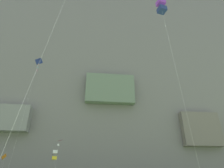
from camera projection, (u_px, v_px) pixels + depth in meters
name	position (u px, v px, depth m)	size (l,w,h in m)	color
cliff_face	(107.00, 71.00, 74.37)	(180.00, 23.53, 82.00)	slate
kite_diamond_front_field	(38.00, 64.00, 50.73)	(1.64, 5.05, 32.78)	navy
kite_box_high_center	(55.00, 155.00, 41.54)	(3.10, 5.44, 8.98)	white
kite_box_mid_left	(161.00, 6.00, 27.80)	(1.51, 1.72, 26.86)	purple
kite_diamond_upper_right	(4.00, 158.00, 41.42)	(2.58, 4.51, 8.40)	orange
kite_delta_far_right	(56.00, 145.00, 38.55)	(2.05, 5.00, 9.82)	pink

